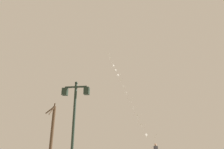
# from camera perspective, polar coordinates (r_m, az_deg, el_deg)

# --- Properties ---
(twin_lantern_lamp_post) EXTENTS (1.51, 0.28, 4.83)m
(twin_lantern_lamp_post) POSITION_cam_1_polar(r_m,az_deg,el_deg) (10.83, -10.70, -9.49)
(twin_lantern_lamp_post) COLOR #1E2D23
(twin_lantern_lamp_post) RESTS_ON ground_plane
(kite_train) EXTENTS (7.20, 12.65, 18.23)m
(kite_train) POSITION_cam_1_polar(r_m,az_deg,el_deg) (28.82, 3.45, -3.71)
(kite_train) COLOR brown
(kite_train) RESTS_ON ground_plane
(bare_tree) EXTENTS (0.99, 1.37, 4.64)m
(bare_tree) POSITION_cam_1_polar(r_m,az_deg,el_deg) (15.97, -16.92, -15.88)
(bare_tree) COLOR #4C3826
(bare_tree) RESTS_ON ground_plane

